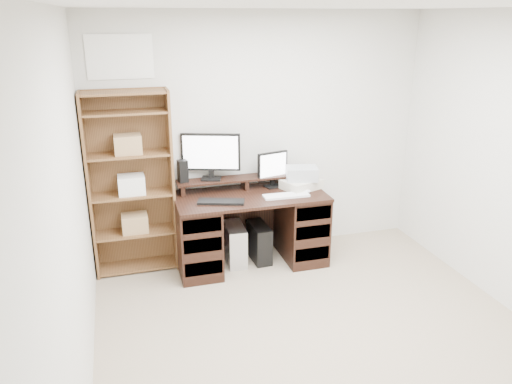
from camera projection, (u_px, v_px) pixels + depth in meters
name	position (u px, v px, depth m)	size (l,w,h in m)	color
room	(342.00, 201.00, 3.37)	(3.54, 4.04, 2.54)	gray
desk	(250.00, 228.00, 5.09)	(1.50, 0.70, 0.75)	black
riser_shelf	(245.00, 179.00, 5.13)	(1.40, 0.22, 0.12)	black
monitor_wide	(211.00, 154.00, 4.98)	(0.57, 0.23, 0.47)	black
monitor_small	(273.00, 168.00, 5.13)	(0.34, 0.16, 0.37)	black
speaker	(183.00, 171.00, 4.93)	(0.09, 0.09, 0.22)	black
keyboard_black	(221.00, 202.00, 4.75)	(0.44, 0.15, 0.02)	black
keyboard_white	(286.00, 196.00, 4.91)	(0.46, 0.14, 0.02)	white
mouse	(307.00, 191.00, 5.01)	(0.08, 0.05, 0.03)	silver
printer	(301.00, 184.00, 5.14)	(0.38, 0.28, 0.09)	#BDB7A5
basket	(302.00, 173.00, 5.10)	(0.31, 0.22, 0.13)	#9EA4A9
tower_silver	(235.00, 244.00, 5.16)	(0.18, 0.41, 0.41)	silver
tower_black	(259.00, 242.00, 5.22)	(0.18, 0.40, 0.39)	black
bookshelf	(131.00, 182.00, 4.81)	(0.80, 0.30, 1.80)	brown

